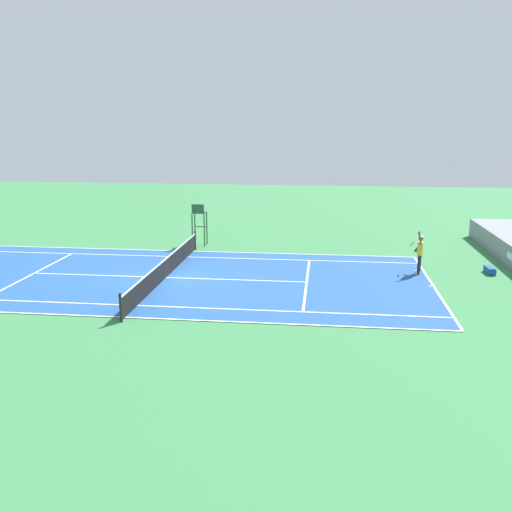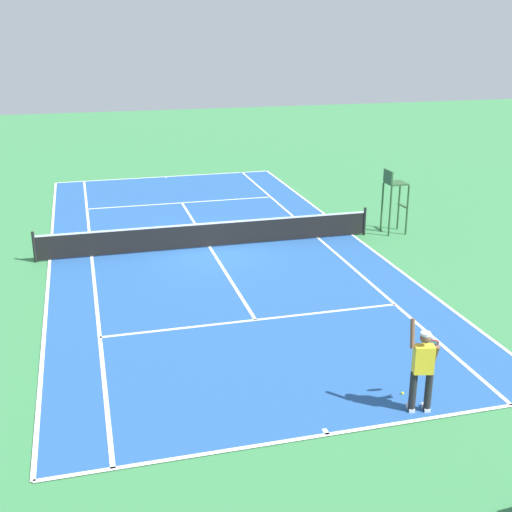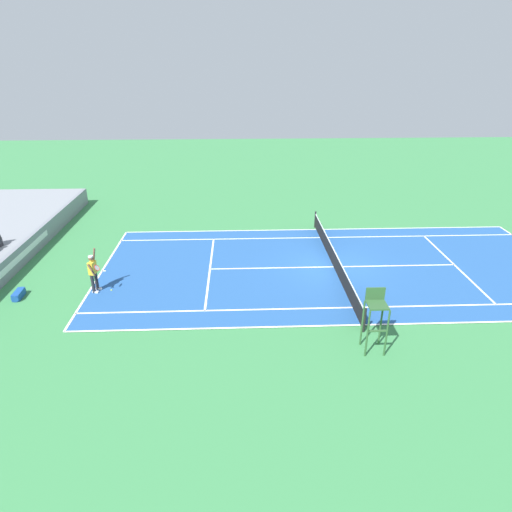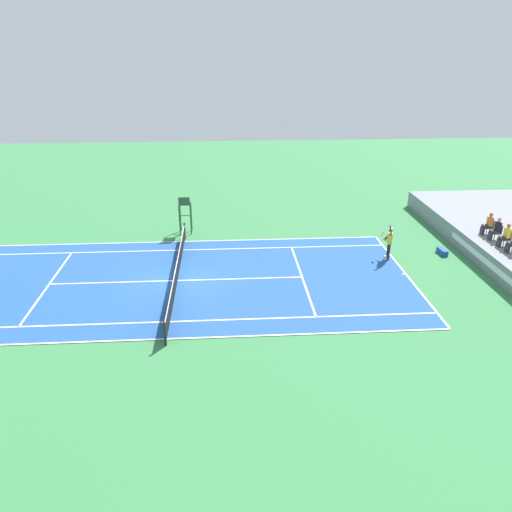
# 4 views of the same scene
# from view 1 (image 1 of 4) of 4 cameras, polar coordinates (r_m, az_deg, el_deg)

# --- Properties ---
(ground_plane) EXTENTS (80.00, 80.00, 0.00)m
(ground_plane) POSITION_cam_1_polar(r_m,az_deg,el_deg) (26.39, -8.95, -2.19)
(ground_plane) COLOR #387F47
(court) EXTENTS (11.08, 23.88, 0.03)m
(court) POSITION_cam_1_polar(r_m,az_deg,el_deg) (26.38, -8.95, -2.17)
(court) COLOR #235193
(court) RESTS_ON ground
(net) EXTENTS (11.98, 0.10, 1.07)m
(net) POSITION_cam_1_polar(r_m,az_deg,el_deg) (26.25, -8.99, -1.09)
(net) COLOR black
(net) RESTS_ON ground
(tennis_player) EXTENTS (0.83, 0.61, 2.08)m
(tennis_player) POSITION_cam_1_polar(r_m,az_deg,el_deg) (27.61, 16.06, 0.27)
(tennis_player) COLOR #232328
(tennis_player) RESTS_ON ground
(tennis_ball) EXTENTS (0.07, 0.07, 0.07)m
(tennis_ball) POSITION_cam_1_polar(r_m,az_deg,el_deg) (27.70, 14.54, -1.64)
(tennis_ball) COLOR #D1E533
(tennis_ball) RESTS_ON ground
(umpire_chair) EXTENTS (0.77, 0.77, 2.44)m
(umpire_chair) POSITION_cam_1_polar(r_m,az_deg,el_deg) (32.75, -5.72, 3.71)
(umpire_chair) COLOR #2D562D
(umpire_chair) RESTS_ON ground
(equipment_bag) EXTENTS (0.92, 0.37, 0.32)m
(equipment_bag) POSITION_cam_1_polar(r_m,az_deg,el_deg) (28.95, 22.35, -1.33)
(equipment_bag) COLOR #194799
(equipment_bag) RESTS_ON ground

